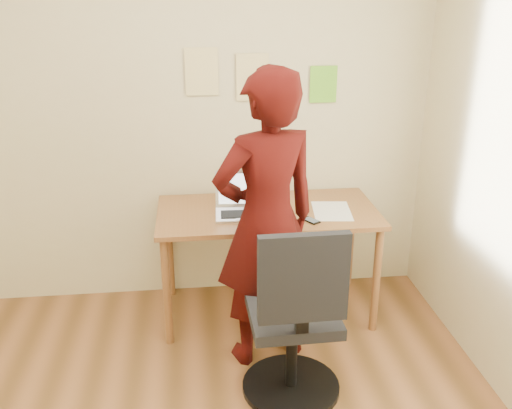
{
  "coord_description": "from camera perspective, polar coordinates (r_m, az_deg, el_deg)",
  "views": [
    {
      "loc": [
        0.15,
        -1.97,
        2.09
      ],
      "look_at": [
        0.49,
        0.95,
        0.95
      ],
      "focal_mm": 40.0,
      "sensor_mm": 36.0,
      "label": 1
    }
  ],
  "objects": [
    {
      "name": "room",
      "position": [
        2.11,
        -10.36,
        0.28
      ],
      "size": [
        3.58,
        3.58,
        2.78
      ],
      "color": "brown",
      "rests_on": "ground"
    },
    {
      "name": "desk",
      "position": [
        3.67,
        1.15,
        -1.82
      ],
      "size": [
        1.4,
        0.7,
        0.74
      ],
      "color": "brown",
      "rests_on": "ground"
    },
    {
      "name": "laptop",
      "position": [
        3.58,
        -1.37,
        -0.05
      ],
      "size": [
        0.35,
        0.31,
        0.24
      ],
      "rotation": [
        0.0,
        0.0,
        -0.05
      ],
      "color": "silver",
      "rests_on": "desk"
    },
    {
      "name": "paper_sheet",
      "position": [
        3.65,
        7.59,
        -0.64
      ],
      "size": [
        0.27,
        0.36,
        0.0
      ],
      "primitive_type": "cube",
      "rotation": [
        0.0,
        0.0,
        -0.12
      ],
      "color": "white",
      "rests_on": "desk"
    },
    {
      "name": "phone",
      "position": [
        3.48,
        5.53,
        -1.6
      ],
      "size": [
        0.11,
        0.13,
        0.01
      ],
      "rotation": [
        0.0,
        0.0,
        0.55
      ],
      "color": "black",
      "rests_on": "desk"
    },
    {
      "name": "wall_note_left",
      "position": [
        3.74,
        -5.46,
        13.09
      ],
      "size": [
        0.21,
        0.0,
        0.3
      ],
      "primitive_type": "cube",
      "color": "#EBD78D",
      "rests_on": "room"
    },
    {
      "name": "wall_note_mid",
      "position": [
        3.77,
        -0.35,
        12.61
      ],
      "size": [
        0.21,
        0.0,
        0.3
      ],
      "primitive_type": "cube",
      "color": "#EBD78D",
      "rests_on": "room"
    },
    {
      "name": "wall_note_right",
      "position": [
        3.86,
        6.75,
        11.84
      ],
      "size": [
        0.18,
        0.0,
        0.24
      ],
      "primitive_type": "cube",
      "color": "#71CC2D",
      "rests_on": "room"
    },
    {
      "name": "office_chair",
      "position": [
        3.01,
        3.93,
        -12.13
      ],
      "size": [
        0.54,
        0.54,
        1.03
      ],
      "rotation": [
        0.0,
        0.0,
        0.02
      ],
      "color": "black",
      "rests_on": "ground"
    },
    {
      "name": "person",
      "position": [
        3.15,
        1.06,
        -1.77
      ],
      "size": [
        0.73,
        0.59,
        1.72
      ],
      "primitive_type": "imported",
      "rotation": [
        0.0,
        0.0,
        3.47
      ],
      "color": "#380907",
      "rests_on": "ground"
    }
  ]
}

